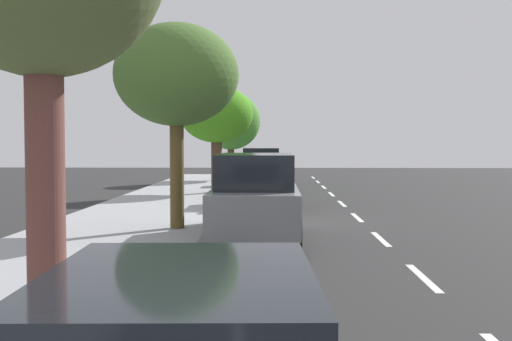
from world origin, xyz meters
TOP-DOWN VIEW (x-y plane):
  - ground at (0.00, 0.00)m, footprint 73.79×73.79m
  - sidewalk at (3.82, 0.00)m, footprint 4.35×46.12m
  - curb_edge at (1.56, 0.00)m, footprint 0.16×46.12m
  - lane_stripe_centre at (-2.48, -0.96)m, footprint 0.14×44.20m
  - lane_stripe_bike_edge at (0.09, 0.00)m, footprint 0.12×46.12m
  - parked_pickup_green_nearest at (0.62, -13.87)m, footprint 2.03×5.30m
  - parked_sedan_black_second at (0.60, -3.24)m, footprint 1.86×4.41m
  - parked_suv_grey_mid at (0.43, 3.57)m, footprint 1.97×4.70m
  - bicycle_at_curb at (1.10, -8.94)m, footprint 1.77×0.46m
  - cyclist_with_backpack at (1.32, -9.38)m, footprint 0.46×0.61m
  - street_tree_near_cyclist at (2.39, -17.11)m, footprint 3.27×3.27m
  - street_tree_mid_block at (2.39, -8.27)m, footprint 3.02×3.02m
  - street_tree_far_end at (2.39, 2.56)m, footprint 3.04×3.04m

SIDE VIEW (x-z plane):
  - ground at x=0.00m, z-range 0.00..0.00m
  - lane_stripe_bike_edge at x=0.09m, z-range 0.00..0.01m
  - lane_stripe_centre at x=-2.48m, z-range 0.00..0.01m
  - sidewalk at x=3.82m, z-range 0.00..0.15m
  - curb_edge at x=1.56m, z-range 0.00..0.15m
  - bicycle_at_curb at x=1.10m, z-range -0.01..0.78m
  - parked_sedan_black_second at x=0.60m, z-range -0.01..1.51m
  - parked_pickup_green_nearest at x=0.62m, z-range -0.07..1.88m
  - parked_suv_grey_mid at x=0.43m, z-range 0.03..2.02m
  - cyclist_with_backpack at x=1.32m, z-range 0.21..2.01m
  - street_tree_mid_block at x=2.39m, z-range 1.14..5.58m
  - street_tree_near_cyclist at x=2.39m, z-range 0.97..5.80m
  - street_tree_far_end at x=2.39m, z-range 1.36..6.36m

